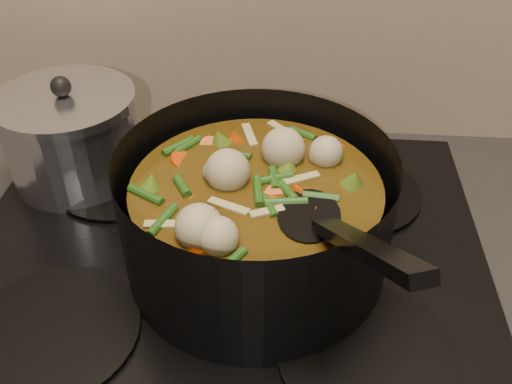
{
  "coord_description": "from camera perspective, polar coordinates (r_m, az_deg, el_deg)",
  "views": [
    {
      "loc": [
        0.08,
        1.45,
        1.41
      ],
      "look_at": [
        0.04,
        1.92,
        1.03
      ],
      "focal_mm": 40.0,
      "sensor_mm": 36.0,
      "label": 1
    }
  ],
  "objects": [
    {
      "name": "stovetop",
      "position": [
        0.69,
        -3.26,
        -6.69
      ],
      "size": [
        0.62,
        0.54,
        0.03
      ],
      "color": "black",
      "rests_on": "counter"
    },
    {
      "name": "stockpot",
      "position": [
        0.63,
        0.05,
        -2.48
      ],
      "size": [
        0.33,
        0.39,
        0.22
      ],
      "rotation": [
        0.0,
        0.0,
        0.14
      ],
      "color": "black",
      "rests_on": "stovetop"
    },
    {
      "name": "saucepan",
      "position": [
        0.81,
        -17.89,
        5.35
      ],
      "size": [
        0.18,
        0.18,
        0.15
      ],
      "rotation": [
        0.0,
        0.0,
        0.4
      ],
      "color": "silver",
      "rests_on": "stovetop"
    }
  ]
}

